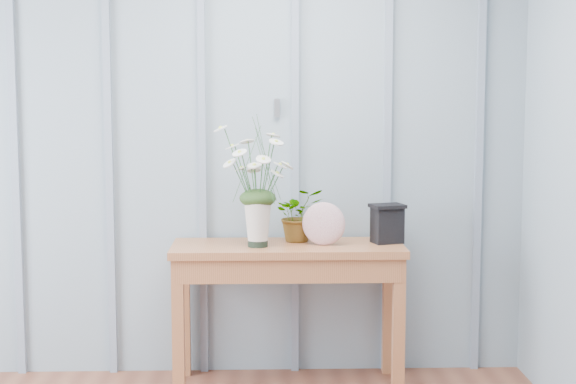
{
  "coord_description": "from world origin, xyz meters",
  "views": [
    {
      "loc": [
        0.57,
        -2.51,
        1.55
      ],
      "look_at": [
        0.7,
        1.94,
        1.03
      ],
      "focal_mm": 55.0,
      "sensor_mm": 36.0,
      "label": 1
    }
  ],
  "objects_px": {
    "sideboard": "(288,266)",
    "carved_box": "(387,223)",
    "daisy_vase": "(258,168)",
    "felt_disc_vessel": "(324,224)"
  },
  "relations": [
    {
      "from": "sideboard",
      "to": "carved_box",
      "type": "bearing_deg",
      "value": 3.46
    },
    {
      "from": "daisy_vase",
      "to": "sideboard",
      "type": "bearing_deg",
      "value": 20.29
    },
    {
      "from": "daisy_vase",
      "to": "carved_box",
      "type": "xyz_separation_m",
      "value": [
        0.68,
        0.09,
        -0.3
      ]
    },
    {
      "from": "sideboard",
      "to": "daisy_vase",
      "type": "xyz_separation_m",
      "value": [
        -0.15,
        -0.06,
        0.52
      ]
    },
    {
      "from": "carved_box",
      "to": "sideboard",
      "type": "bearing_deg",
      "value": -176.54
    },
    {
      "from": "carved_box",
      "to": "daisy_vase",
      "type": "bearing_deg",
      "value": -172.52
    },
    {
      "from": "felt_disc_vessel",
      "to": "daisy_vase",
      "type": "bearing_deg",
      "value": -164.06
    },
    {
      "from": "daisy_vase",
      "to": "felt_disc_vessel",
      "type": "bearing_deg",
      "value": 4.55
    },
    {
      "from": "daisy_vase",
      "to": "carved_box",
      "type": "height_order",
      "value": "daisy_vase"
    },
    {
      "from": "sideboard",
      "to": "daisy_vase",
      "type": "distance_m",
      "value": 0.54
    }
  ]
}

